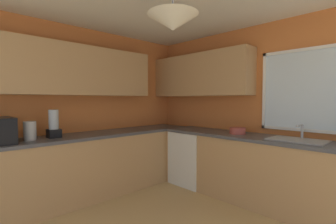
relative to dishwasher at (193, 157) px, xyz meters
The scene contains 8 objects.
room_shell 1.72m from the dishwasher, 76.61° to the right, with size 4.25×3.96×2.53m.
counter_run_left 1.71m from the dishwasher, 112.70° to the right, with size 0.65×3.57×0.90m.
counter_run_back 1.31m from the dishwasher, ahead, with size 3.34×0.65×0.90m.
dishwasher is the anchor object (origin of this frame).
kettle 2.42m from the dishwasher, 105.81° to the right, with size 0.14×0.14×0.23m, color #B7B7BC.
sink_assembly 1.66m from the dishwasher, ahead, with size 0.62×0.40×0.19m.
bowl 0.95m from the dishwasher, ahead, with size 0.22×0.22×0.09m, color #B74C42.
blender_appliance 2.18m from the dishwasher, 108.44° to the right, with size 0.15×0.15×0.36m.
Camera 1 is at (1.48, -1.49, 1.39)m, focal length 25.89 mm.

